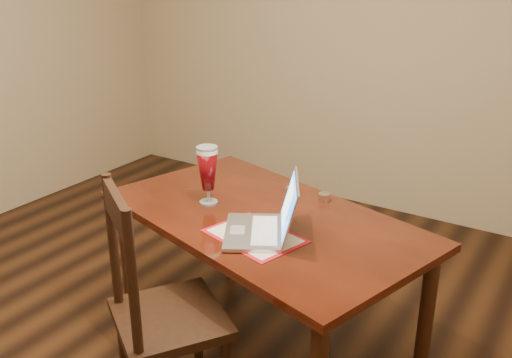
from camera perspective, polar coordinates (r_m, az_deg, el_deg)
The scene contains 2 objects.
dining_table at distance 2.76m, azimuth 0.52°, elevation -5.09°, with size 1.75×1.28×1.03m.
dining_chair at distance 2.47m, azimuth -9.52°, elevation -13.08°, with size 0.62×0.62×1.08m.
Camera 1 is at (1.66, -1.62, 1.88)m, focal length 40.00 mm.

